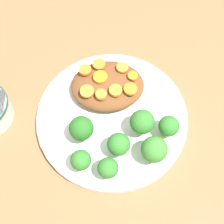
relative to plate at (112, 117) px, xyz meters
name	(u,v)px	position (x,y,z in m)	size (l,w,h in m)	color
ground_plane	(112,120)	(0.00, 0.00, -0.01)	(4.00, 4.00, 0.00)	#8C603D
plate	(112,117)	(0.00, 0.00, 0.00)	(0.27, 0.27, 0.02)	white
stew_mound	(107,86)	(-0.01, 0.05, 0.02)	(0.13, 0.10, 0.03)	brown
broccoli_floret_0	(119,145)	(0.01, -0.07, 0.03)	(0.04, 0.04, 0.05)	#7FA85B
broccoli_floret_1	(81,129)	(-0.05, -0.04, 0.04)	(0.04, 0.04, 0.05)	#759E51
broccoli_floret_2	(154,150)	(0.06, -0.08, 0.04)	(0.04, 0.04, 0.06)	#759E51
broccoli_floret_3	(81,160)	(-0.05, -0.09, 0.03)	(0.03, 0.03, 0.05)	#759E51
broccoli_floret_4	(169,127)	(0.09, -0.04, 0.03)	(0.04, 0.04, 0.05)	#7FA85B
broccoli_floret_5	(108,168)	(-0.01, -0.10, 0.03)	(0.03, 0.03, 0.05)	#7FA85B
broccoli_floret_6	(142,122)	(0.05, -0.03, 0.04)	(0.04, 0.04, 0.06)	#7FA85B
carrot_slice_0	(85,70)	(-0.04, 0.07, 0.04)	(0.02, 0.02, 0.01)	orange
carrot_slice_1	(116,91)	(0.01, 0.03, 0.04)	(0.02, 0.02, 0.01)	orange
carrot_slice_2	(100,77)	(-0.02, 0.06, 0.04)	(0.03, 0.03, 0.01)	orange
carrot_slice_3	(99,64)	(-0.02, 0.09, 0.04)	(0.02, 0.02, 0.00)	orange
carrot_slice_4	(122,68)	(0.02, 0.08, 0.04)	(0.02, 0.02, 0.01)	orange
carrot_slice_5	(87,91)	(-0.04, 0.03, 0.04)	(0.02, 0.02, 0.00)	orange
carrot_slice_6	(133,76)	(0.04, 0.06, 0.04)	(0.02, 0.02, 0.00)	orange
carrot_slice_7	(130,89)	(0.03, 0.03, 0.04)	(0.02, 0.02, 0.00)	orange
carrot_slice_8	(101,94)	(-0.02, 0.02, 0.04)	(0.02, 0.02, 0.01)	orange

